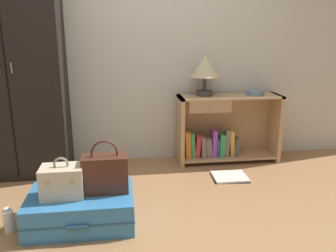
# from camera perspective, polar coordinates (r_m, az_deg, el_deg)

# --- Properties ---
(ground_plane) EXTENTS (9.00, 9.00, 0.00)m
(ground_plane) POSITION_cam_1_polar(r_m,az_deg,el_deg) (2.58, -3.71, -16.69)
(ground_plane) COLOR #9E7047
(back_wall) EXTENTS (6.40, 0.10, 2.60)m
(back_wall) POSITION_cam_1_polar(r_m,az_deg,el_deg) (3.68, -5.80, 14.26)
(back_wall) COLOR beige
(back_wall) RESTS_ON ground_plane
(wardrobe) EXTENTS (0.89, 0.47, 2.12)m
(wardrobe) POSITION_cam_1_polar(r_m,az_deg,el_deg) (3.54, -24.05, 9.11)
(wardrobe) COLOR black
(wardrobe) RESTS_ON ground_plane
(bookshelf) EXTENTS (1.08, 0.33, 0.72)m
(bookshelf) POSITION_cam_1_polar(r_m,az_deg,el_deg) (3.76, 9.09, -0.71)
(bookshelf) COLOR tan
(bookshelf) RESTS_ON ground_plane
(table_lamp) EXTENTS (0.30, 0.30, 0.42)m
(table_lamp) POSITION_cam_1_polar(r_m,az_deg,el_deg) (3.60, 6.11, 9.46)
(table_lamp) COLOR #3D3838
(table_lamp) RESTS_ON bookshelf
(bowl) EXTENTS (0.18, 0.18, 0.05)m
(bowl) POSITION_cam_1_polar(r_m,az_deg,el_deg) (3.76, 14.10, 5.38)
(bowl) COLOR slate
(bowl) RESTS_ON bookshelf
(suitcase_large) EXTENTS (0.76, 0.53, 0.24)m
(suitcase_large) POSITION_cam_1_polar(r_m,az_deg,el_deg) (2.68, -14.00, -12.95)
(suitcase_large) COLOR teal
(suitcase_large) RESTS_ON ground_plane
(train_case) EXTENTS (0.29, 0.21, 0.29)m
(train_case) POSITION_cam_1_polar(r_m,az_deg,el_deg) (2.57, -16.94, -8.68)
(train_case) COLOR beige
(train_case) RESTS_ON suitcase_large
(handbag) EXTENTS (0.32, 0.16, 0.39)m
(handbag) POSITION_cam_1_polar(r_m,az_deg,el_deg) (2.56, -10.24, -7.61)
(handbag) COLOR #472319
(handbag) RESTS_ON suitcase_large
(bottle) EXTENTS (0.07, 0.07, 0.18)m
(bottle) POSITION_cam_1_polar(r_m,az_deg,el_deg) (2.76, -24.70, -13.92)
(bottle) COLOR white
(bottle) RESTS_ON ground_plane
(open_book_on_floor) EXTENTS (0.36, 0.32, 0.02)m
(open_book_on_floor) POSITION_cam_1_polar(r_m,az_deg,el_deg) (3.43, 10.11, -8.21)
(open_book_on_floor) COLOR white
(open_book_on_floor) RESTS_ON ground_plane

